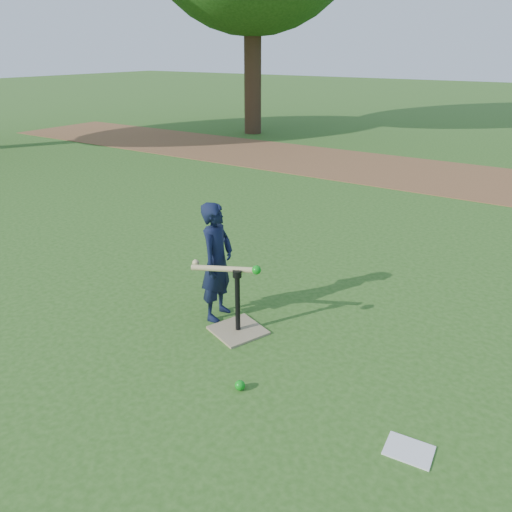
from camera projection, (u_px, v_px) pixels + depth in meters
The scene contains 7 objects.
ground at pixel (186, 340), 4.46m from camera, with size 80.00×80.00×0.00m, color #285116.
dirt_strip at pixel (427, 175), 10.22m from camera, with size 24.00×3.00×0.01m, color brown.
child at pixel (217, 262), 4.65m from camera, with size 0.42×0.27×1.15m, color black.
wiffle_ball_ground at pixel (240, 385), 3.80m from camera, with size 0.08×0.08×0.08m, color #0C8E15.
clipboard at pixel (409, 450), 3.24m from camera, with size 0.30×0.23×0.01m, color silver.
batting_tee at pixel (238, 321), 4.56m from camera, with size 0.56×0.56×0.61m.
swing_action at pixel (228, 268), 4.39m from camera, with size 0.69×0.32×0.13m.
Camera 1 is at (2.64, -2.84, 2.42)m, focal length 35.00 mm.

